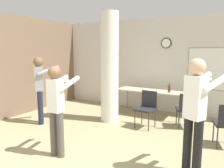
# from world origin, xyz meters

# --- Properties ---
(wall_left_accent) EXTENTS (0.12, 7.00, 2.80)m
(wall_left_accent) POSITION_xyz_m (-3.50, 2.50, 1.40)
(wall_left_accent) COLOR #7A604C
(wall_left_accent) RESTS_ON ground_plane
(wall_back) EXTENTS (8.00, 0.15, 2.80)m
(wall_back) POSITION_xyz_m (0.03, 5.06, 1.40)
(wall_back) COLOR silver
(wall_back) RESTS_ON ground_plane
(support_pillar) EXTENTS (0.46, 0.46, 2.80)m
(support_pillar) POSITION_xyz_m (-0.94, 3.40, 1.40)
(support_pillar) COLOR silver
(support_pillar) RESTS_ON ground_plane
(folding_table) EXTENTS (1.88, 0.71, 0.73)m
(folding_table) POSITION_xyz_m (-0.18, 4.44, 0.68)
(folding_table) COLOR beige
(folding_table) RESTS_ON ground_plane
(bottle_on_table) EXTENTS (0.07, 0.07, 0.26)m
(bottle_on_table) POSITION_xyz_m (0.36, 4.35, 0.82)
(bottle_on_table) COLOR #4C3319
(bottle_on_table) RESTS_ON folding_table
(chair_table_front) EXTENTS (0.48, 0.48, 0.87)m
(chair_table_front) POSITION_xyz_m (0.08, 3.44, 0.51)
(chair_table_front) COLOR #232328
(chair_table_front) RESTS_ON ground_plane
(chair_table_right) EXTENTS (0.58, 0.58, 0.87)m
(chair_table_right) POSITION_xyz_m (0.94, 3.78, 0.51)
(chair_table_right) COLOR #232328
(chair_table_right) RESTS_ON ground_plane
(person_playing_side) EXTENTS (0.59, 0.72, 1.75)m
(person_playing_side) POSITION_xyz_m (1.42, 1.80, 1.03)
(person_playing_side) COLOR black
(person_playing_side) RESTS_ON ground_plane
(person_playing_front) EXTENTS (0.36, 0.63, 1.60)m
(person_playing_front) POSITION_xyz_m (-0.75, 1.28, 0.94)
(person_playing_front) COLOR #514C47
(person_playing_front) RESTS_ON ground_plane
(person_watching_back) EXTENTS (0.64, 0.64, 1.68)m
(person_watching_back) POSITION_xyz_m (-2.33, 2.36, 0.99)
(person_watching_back) COLOR #1E2338
(person_watching_back) RESTS_ON ground_plane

